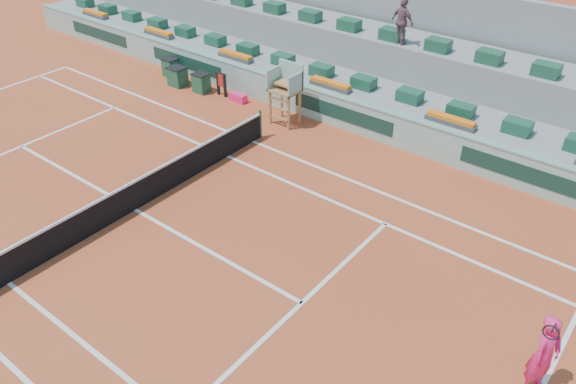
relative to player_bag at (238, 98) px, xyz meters
name	(u,v)px	position (x,y,z in m)	size (l,w,h in m)	color
ground	(135,210)	(2.79, -7.75, -0.17)	(90.00, 90.00, 0.00)	#A13D1F
seating_tier_lower	(333,82)	(2.79, 2.95, 0.43)	(36.00, 4.00, 1.20)	gray
seating_tier_upper	(355,56)	(2.79, 4.55, 1.13)	(36.00, 2.40, 2.60)	gray
stadium_back_wall	(375,26)	(2.79, 6.15, 2.03)	(36.00, 0.40, 4.40)	gray
player_bag	(238,98)	(0.00, 0.00, 0.00)	(0.77, 0.34, 0.34)	#FD216D
spectator_mid	(402,22)	(5.31, 3.71, 3.31)	(1.03, 0.43, 1.76)	#7C525C
court_lines	(135,210)	(2.79, -7.75, -0.17)	(23.89, 11.09, 0.01)	silver
tennis_net	(132,196)	(2.79, -7.75, 0.36)	(0.10, 11.97, 1.10)	black
advertising_hoarding	(302,99)	(2.81, 0.75, 0.46)	(36.00, 0.34, 1.26)	#91B6A7
umpire_chair	(286,85)	(2.79, -0.25, 1.37)	(1.10, 0.90, 2.40)	olive
seat_row_lower	(322,70)	(2.79, 2.05, 1.25)	(32.90, 0.60, 0.44)	#194B32
seat_row_upper	(349,25)	(2.79, 3.95, 2.65)	(32.90, 0.60, 0.44)	#194B32
flower_planters	(280,70)	(1.29, 1.25, 1.16)	(26.80, 0.36, 0.28)	#484848
drink_cooler_a	(201,83)	(-1.91, -0.26, 0.25)	(0.67, 0.58, 0.84)	#184A30
drink_cooler_b	(177,76)	(-3.25, -0.40, 0.25)	(0.77, 0.67, 0.84)	#184A30
drink_cooler_c	(171,67)	(-4.28, 0.13, 0.25)	(0.67, 0.58, 0.84)	#184A30
towel_rack	(221,82)	(-0.94, 0.00, 0.43)	(0.58, 0.10, 1.03)	black
tennis_player	(544,355)	(14.50, -6.68, 0.84)	(0.68, 0.98, 2.28)	#FD216D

